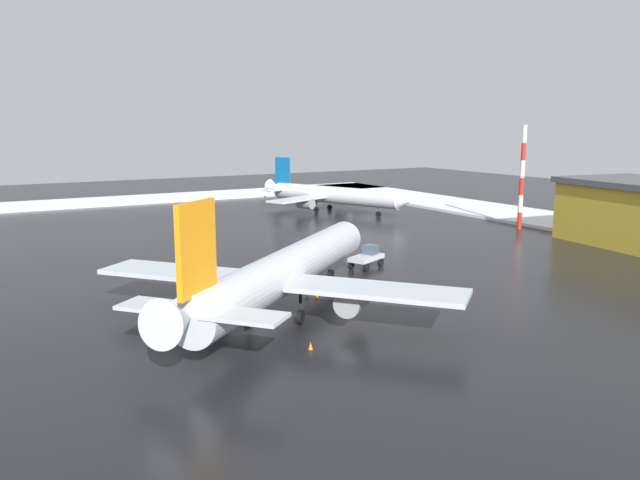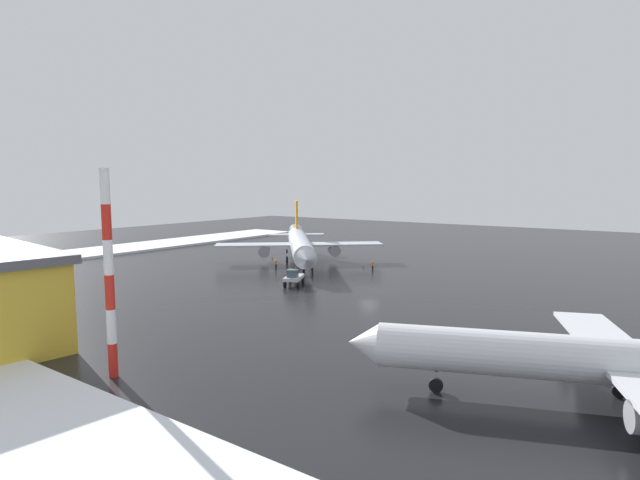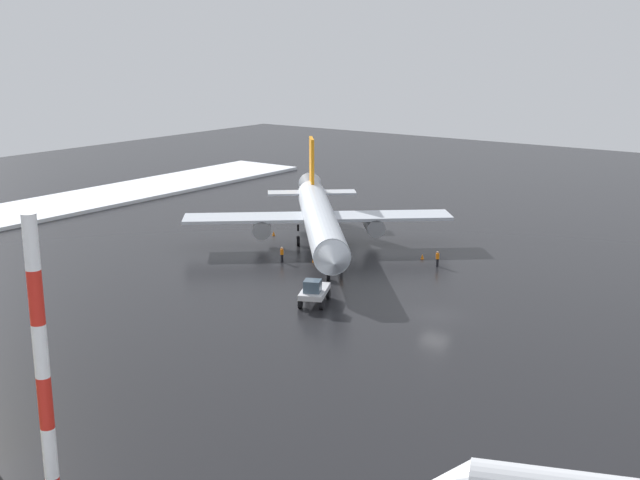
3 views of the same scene
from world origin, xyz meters
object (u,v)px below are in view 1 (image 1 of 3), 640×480
object	(u,v)px
pushback_tug	(367,256)
traffic_cone_mid_line	(201,286)
airplane_parked_starboard	(285,271)
ground_crew_near_tug	(207,271)
traffic_cone_wingtip_side	(317,296)
antenna_mast	(522,178)
airplane_distant_tail	(331,195)
ground_crew_by_nose_gear	(351,293)
traffic_cone_near_nose	(311,346)
ground_crew_beside_wing	(307,276)

from	to	relation	value
pushback_tug	traffic_cone_mid_line	xyz separation A→B (m)	(0.44, 19.74, -1.01)
airplane_parked_starboard	pushback_tug	distance (m)	19.84
ground_crew_near_tug	traffic_cone_wingtip_side	xyz separation A→B (m)	(-11.76, -6.46, -0.70)
airplane_parked_starboard	ground_crew_near_tug	distance (m)	14.77
traffic_cone_wingtip_side	antenna_mast	bearing A→B (deg)	-68.45
pushback_tug	antenna_mast	distance (m)	37.53
airplane_distant_tail	traffic_cone_mid_line	world-z (taller)	airplane_distant_tail
pushback_tug	ground_crew_near_tug	size ratio (longest dim) A/B	2.98
ground_crew_near_tug	ground_crew_by_nose_gear	bearing A→B (deg)	-140.42
airplane_parked_starboard	traffic_cone_near_nose	xyz separation A→B (m)	(-8.77, 2.38, -3.47)
traffic_cone_mid_line	ground_crew_near_tug	bearing A→B (deg)	-32.03
ground_crew_near_tug	pushback_tug	bearing A→B (deg)	-90.43
airplane_distant_tail	ground_crew_by_nose_gear	world-z (taller)	airplane_distant_tail
traffic_cone_mid_line	ground_crew_by_nose_gear	bearing A→B (deg)	-139.46
pushback_tug	ground_crew_near_tug	bearing A→B (deg)	144.96
traffic_cone_wingtip_side	traffic_cone_near_nose	bearing A→B (deg)	148.24
traffic_cone_wingtip_side	airplane_distant_tail	bearing A→B (deg)	-32.40
traffic_cone_mid_line	traffic_cone_near_nose	bearing A→B (deg)	-176.78
traffic_cone_mid_line	traffic_cone_wingtip_side	bearing A→B (deg)	-137.51
ground_crew_beside_wing	traffic_cone_wingtip_side	size ratio (longest dim) A/B	3.11
airplane_distant_tail	traffic_cone_near_nose	distance (m)	72.56
ground_crew_near_tug	traffic_cone_wingtip_side	size ratio (longest dim) A/B	3.11
airplane_distant_tail	pushback_tug	xyz separation A→B (m)	(-41.36, 20.14, -1.95)
ground_crew_beside_wing	traffic_cone_near_nose	distance (m)	18.28
traffic_cone_near_nose	traffic_cone_mid_line	distance (m)	20.41
traffic_cone_near_nose	airplane_distant_tail	bearing A→B (deg)	-32.28
traffic_cone_wingtip_side	pushback_tug	bearing A→B (deg)	-53.51
airplane_distant_tail	traffic_cone_wingtip_side	size ratio (longest dim) A/B	57.44
airplane_distant_tail	traffic_cone_mid_line	size ratio (longest dim) A/B	57.44
airplane_parked_starboard	airplane_distant_tail	xyz separation A→B (m)	(52.52, -36.35, -0.52)
pushback_tug	ground_crew_by_nose_gear	xyz separation A→B (m)	(-11.42, 9.59, -0.31)
ground_crew_near_tug	traffic_cone_near_nose	size ratio (longest dim) A/B	3.11
antenna_mast	traffic_cone_mid_line	distance (m)	56.63
ground_crew_by_nose_gear	traffic_cone_near_nose	xyz separation A→B (m)	(-8.51, 9.00, -0.70)
ground_crew_near_tug	traffic_cone_near_nose	xyz separation A→B (m)	(-23.17, 0.60, -0.70)
airplane_distant_tail	ground_crew_beside_wing	bearing A→B (deg)	-55.13
traffic_cone_near_nose	ground_crew_beside_wing	bearing A→B (deg)	-28.02
pushback_tug	antenna_mast	world-z (taller)	antenna_mast
antenna_mast	traffic_cone_near_nose	distance (m)	62.36
pushback_tug	antenna_mast	size ratio (longest dim) A/B	0.32
traffic_cone_near_nose	ground_crew_near_tug	bearing A→B (deg)	-1.49
ground_crew_beside_wing	ground_crew_near_tug	xyz separation A→B (m)	(7.04, 7.98, 0.00)
ground_crew_beside_wing	traffic_cone_wingtip_side	distance (m)	5.00
airplane_distant_tail	traffic_cone_wingtip_side	distance (m)	59.16
airplane_distant_tail	traffic_cone_mid_line	bearing A→B (deg)	-65.67
ground_crew_near_tug	traffic_cone_mid_line	size ratio (longest dim) A/B	3.11
pushback_tug	ground_crew_near_tug	xyz separation A→B (m)	(3.24, 17.99, -0.31)
antenna_mast	traffic_cone_near_nose	world-z (taller)	antenna_mast
antenna_mast	traffic_cone_mid_line	bearing A→B (deg)	99.87
traffic_cone_near_nose	ground_crew_by_nose_gear	bearing A→B (deg)	-46.60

